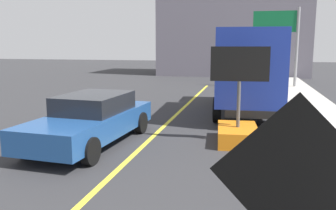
% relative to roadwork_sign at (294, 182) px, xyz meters
% --- Properties ---
extents(lane_center_stripe, '(0.14, 36.00, 0.01)m').
position_rel_roadwork_sign_xyz_m(lane_center_stripe, '(-3.25, 2.64, -1.47)').
color(lane_center_stripe, yellow).
rests_on(lane_center_stripe, ground).
extents(roadwork_sign, '(1.63, 0.20, 2.33)m').
position_rel_roadwork_sign_xyz_m(roadwork_sign, '(0.00, 0.00, 0.00)').
color(roadwork_sign, '#593819').
rests_on(roadwork_sign, ground).
extents(arrow_board_trailer, '(1.60, 1.89, 2.70)m').
position_rel_roadwork_sign_xyz_m(arrow_board_trailer, '(-0.73, 6.65, -0.99)').
color(arrow_board_trailer, orange).
rests_on(arrow_board_trailer, ground).
extents(box_truck, '(2.70, 7.13, 3.29)m').
position_rel_roadwork_sign_xyz_m(box_truck, '(-0.58, 11.21, 0.32)').
color(box_truck, black).
rests_on(box_truck, ground).
extents(pickup_car, '(2.23, 4.93, 1.38)m').
position_rel_roadwork_sign_xyz_m(pickup_car, '(-4.72, 5.64, -0.77)').
color(pickup_car, navy).
rests_on(pickup_car, ground).
extents(highway_guide_sign, '(2.79, 0.18, 5.00)m').
position_rel_roadwork_sign_xyz_m(highway_guide_sign, '(1.53, 20.30, 1.95)').
color(highway_guide_sign, gray).
rests_on(highway_guide_sign, ground).
extents(far_building_block, '(12.94, 6.88, 9.45)m').
position_rel_roadwork_sign_xyz_m(far_building_block, '(-2.09, 30.57, 3.25)').
color(far_building_block, slate).
rests_on(far_building_block, ground).
extents(traffic_cone_mid_lane, '(0.36, 0.36, 0.62)m').
position_rel_roadwork_sign_xyz_m(traffic_cone_mid_lane, '(-0.23, 3.24, -1.17)').
color(traffic_cone_mid_lane, black).
rests_on(traffic_cone_mid_lane, ground).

